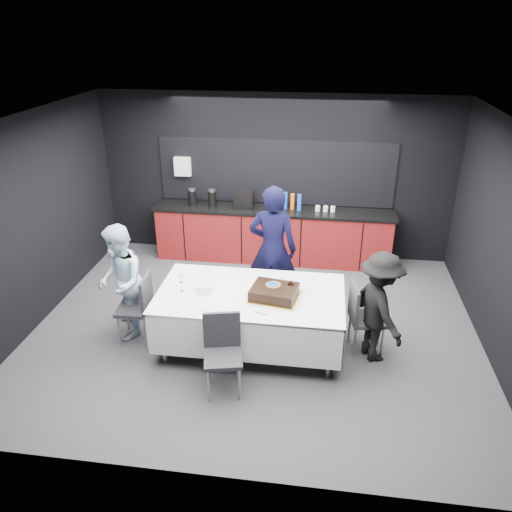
{
  "coord_description": "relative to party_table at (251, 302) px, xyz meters",
  "views": [
    {
      "loc": [
        0.81,
        -5.72,
        3.87
      ],
      "look_at": [
        0.0,
        0.1,
        1.05
      ],
      "focal_mm": 35.0,
      "sensor_mm": 36.0,
      "label": 1
    }
  ],
  "objects": [
    {
      "name": "person_left",
      "position": [
        -1.71,
        0.03,
        0.14
      ],
      "size": [
        0.83,
        0.92,
        1.55
      ],
      "primitive_type": "imported",
      "rotation": [
        0.0,
        0.0,
        -1.19
      ],
      "color": "silver",
      "rests_on": "ground"
    },
    {
      "name": "chair_near",
      "position": [
        -0.19,
        -0.83,
        -0.11
      ],
      "size": [
        0.5,
        0.5,
        0.92
      ],
      "color": "#29282D",
      "rests_on": "ground"
    },
    {
      "name": "person_center",
      "position": [
        0.17,
        1.0,
        0.29
      ],
      "size": [
        0.71,
        0.49,
        1.86
      ],
      "primitive_type": "imported",
      "rotation": [
        0.0,
        0.0,
        3.07
      ],
      "color": "black",
      "rests_on": "ground"
    },
    {
      "name": "ground",
      "position": [
        0.0,
        0.4,
        -0.64
      ],
      "size": [
        6.0,
        6.0,
        0.0
      ],
      "primitive_type": "plane",
      "color": "#404045",
      "rests_on": "ground"
    },
    {
      "name": "plate_stack",
      "position": [
        -0.58,
        -0.05,
        0.19
      ],
      "size": [
        0.21,
        0.21,
        0.1
      ],
      "primitive_type": "cylinder",
      "color": "white",
      "rests_on": "party_table"
    },
    {
      "name": "chair_right",
      "position": [
        1.39,
        0.11,
        -0.11
      ],
      "size": [
        0.49,
        0.49,
        0.92
      ],
      "color": "#29282D",
      "rests_on": "ground"
    },
    {
      "name": "champagne_flute",
      "position": [
        -0.86,
        -0.07,
        0.3
      ],
      "size": [
        0.06,
        0.06,
        0.22
      ],
      "color": "white",
      "rests_on": "party_table"
    },
    {
      "name": "loose_plate_right_b",
      "position": [
        0.9,
        -0.18,
        0.14
      ],
      "size": [
        0.2,
        0.2,
        0.01
      ],
      "primitive_type": "cylinder",
      "color": "white",
      "rests_on": "party_table"
    },
    {
      "name": "loose_plate_right_a",
      "position": [
        0.73,
        0.16,
        0.14
      ],
      "size": [
        0.21,
        0.21,
        0.01
      ],
      "primitive_type": "cylinder",
      "color": "white",
      "rests_on": "party_table"
    },
    {
      "name": "loose_plate_near",
      "position": [
        -0.46,
        -0.38,
        0.14
      ],
      "size": [
        0.22,
        0.22,
        0.01
      ],
      "primitive_type": "cylinder",
      "color": "white",
      "rests_on": "party_table"
    },
    {
      "name": "loose_plate_far",
      "position": [
        0.09,
        0.41,
        0.14
      ],
      "size": [
        0.2,
        0.2,
        0.01
      ],
      "primitive_type": "cylinder",
      "color": "white",
      "rests_on": "party_table"
    },
    {
      "name": "party_table",
      "position": [
        0.0,
        0.0,
        0.0
      ],
      "size": [
        2.32,
        1.32,
        0.78
      ],
      "color": "#99999E",
      "rests_on": "ground"
    },
    {
      "name": "person_right",
      "position": [
        1.57,
        -0.02,
        0.07
      ],
      "size": [
        0.87,
        1.06,
        1.43
      ],
      "primitive_type": "imported",
      "rotation": [
        0.0,
        0.0,
        2.01
      ],
      "color": "black",
      "rests_on": "ground"
    },
    {
      "name": "fork_pile",
      "position": [
        0.2,
        -0.43,
        0.15
      ],
      "size": [
        0.18,
        0.14,
        0.02
      ],
      "primitive_type": "cube",
      "rotation": [
        0.0,
        0.0,
        -0.27
      ],
      "color": "white",
      "rests_on": "party_table"
    },
    {
      "name": "kitchenette",
      "position": [
        -0.02,
        2.62,
        -0.1
      ],
      "size": [
        4.1,
        0.64,
        2.05
      ],
      "color": "maroon",
      "rests_on": "ground"
    },
    {
      "name": "room_shell",
      "position": [
        0.0,
        0.4,
        1.22
      ],
      "size": [
        6.04,
        5.04,
        2.82
      ],
      "color": "white",
      "rests_on": "ground"
    },
    {
      "name": "cake_assembly",
      "position": [
        0.3,
        -0.07,
        0.21
      ],
      "size": [
        0.65,
        0.56,
        0.18
      ],
      "color": "gold",
      "rests_on": "party_table"
    },
    {
      "name": "chair_left",
      "position": [
        -1.45,
        -0.05,
        -0.11
      ],
      "size": [
        0.44,
        0.44,
        0.92
      ],
      "color": "#29282D",
      "rests_on": "ground"
    }
  ]
}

